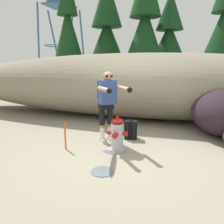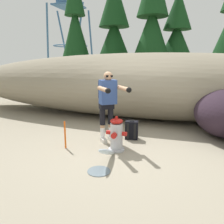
# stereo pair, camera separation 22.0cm
# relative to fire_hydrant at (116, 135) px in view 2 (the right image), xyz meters

# --- Properties ---
(ground_plane) EXTENTS (56.00, 56.00, 0.04)m
(ground_plane) POSITION_rel_fire_hydrant_xyz_m (0.01, 0.19, -0.36)
(ground_plane) COLOR gray
(dirt_embankment) EXTENTS (14.77, 3.20, 2.13)m
(dirt_embankment) POSITION_rel_fire_hydrant_xyz_m (0.01, 3.20, 0.73)
(dirt_embankment) COLOR gray
(dirt_embankment) RESTS_ON ground_plane
(fire_hydrant) EXTENTS (0.43, 0.39, 0.74)m
(fire_hydrant) POSITION_rel_fire_hydrant_xyz_m (0.00, 0.00, 0.00)
(fire_hydrant) COLOR #B2B2B7
(fire_hydrant) RESTS_ON ground_plane
(hydrant_water_jet) EXTENTS (0.39, 1.04, 0.46)m
(hydrant_water_jet) POSITION_rel_fire_hydrant_xyz_m (0.00, -0.65, -0.17)
(hydrant_water_jet) COLOR silver
(hydrant_water_jet) RESTS_ON ground_plane
(utility_worker) EXTENTS (0.91, 1.00, 1.62)m
(utility_worker) POSITION_rel_fire_hydrant_xyz_m (-0.34, 0.43, 0.69)
(utility_worker) COLOR beige
(utility_worker) RESTS_ON ground_plane
(spare_backpack) EXTENTS (0.33, 0.32, 0.47)m
(spare_backpack) POSITION_rel_fire_hydrant_xyz_m (0.13, 0.83, -0.12)
(spare_backpack) COLOR black
(spare_backpack) RESTS_ON ground_plane
(pine_tree_far_left) EXTENTS (1.85, 1.85, 7.26)m
(pine_tree_far_left) POSITION_rel_fire_hydrant_xyz_m (-5.11, 8.24, 3.67)
(pine_tree_far_left) COLOR #47331E
(pine_tree_far_left) RESTS_ON ground_plane
(pine_tree_left) EXTENTS (2.86, 2.86, 6.86)m
(pine_tree_left) POSITION_rel_fire_hydrant_xyz_m (-3.13, 9.50, 3.11)
(pine_tree_left) COLOR #47331E
(pine_tree_left) RESTS_ON ground_plane
(pine_tree_center) EXTENTS (2.62, 2.62, 7.20)m
(pine_tree_center) POSITION_rel_fire_hydrant_xyz_m (-0.68, 8.57, 3.38)
(pine_tree_center) COLOR #47331E
(pine_tree_center) RESTS_ON ground_plane
(pine_tree_right) EXTENTS (2.38, 2.38, 5.77)m
(pine_tree_right) POSITION_rel_fire_hydrant_xyz_m (0.59, 9.47, 2.91)
(pine_tree_right) COLOR #47331E
(pine_tree_right) RESTS_ON ground_plane
(survey_stake) EXTENTS (0.04, 0.04, 0.60)m
(survey_stake) POSITION_rel_fire_hydrant_xyz_m (-1.08, -0.23, -0.04)
(survey_stake) COLOR #E55914
(survey_stake) RESTS_ON ground_plane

